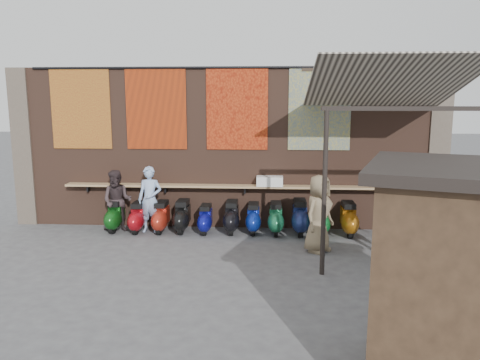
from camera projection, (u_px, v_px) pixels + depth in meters
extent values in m
plane|color=#474749|center=(214.00, 261.00, 9.49)|extent=(70.00, 70.00, 0.00)
cube|color=brown|center=(226.00, 148.00, 11.80)|extent=(10.00, 0.40, 4.00)
cube|color=#4C4238|center=(26.00, 147.00, 12.11)|extent=(0.50, 0.50, 4.00)
cube|color=#4C4238|center=(436.00, 150.00, 11.49)|extent=(0.50, 0.50, 4.00)
cube|color=#9E7A51|center=(225.00, 186.00, 11.59)|extent=(8.00, 0.32, 0.05)
cube|color=white|center=(270.00, 181.00, 11.47)|extent=(0.64, 0.31, 0.24)
cube|color=maroon|center=(81.00, 108.00, 11.62)|extent=(1.50, 0.02, 2.00)
cube|color=#F8470E|center=(156.00, 109.00, 11.51)|extent=(1.50, 0.02, 2.00)
cube|color=#B53D16|center=(237.00, 109.00, 11.39)|extent=(1.50, 0.02, 2.00)
cube|color=#274C90|center=(320.00, 109.00, 11.27)|extent=(1.50, 0.02, 2.00)
cylinder|color=black|center=(224.00, 67.00, 11.23)|extent=(9.50, 0.06, 0.06)
imported|color=#97B2DC|center=(150.00, 199.00, 11.41)|extent=(0.63, 0.44, 1.63)
imported|color=#34282A|center=(117.00, 201.00, 11.48)|extent=(0.76, 0.61, 1.53)
imported|color=black|center=(396.00, 216.00, 9.55)|extent=(1.13, 0.75, 1.78)
imported|color=slate|center=(456.00, 218.00, 9.50)|extent=(1.16, 0.74, 1.70)
imported|color=#7B694E|center=(319.00, 214.00, 9.94)|extent=(0.93, 0.97, 1.67)
cube|color=#473321|center=(478.00, 290.00, 5.84)|extent=(1.82, 0.70, 0.06)
cube|color=beige|center=(388.00, 84.00, 9.55)|extent=(3.20, 3.28, 0.97)
cube|color=#33261C|center=(372.00, 68.00, 11.04)|extent=(3.30, 0.08, 0.12)
cube|color=black|center=(408.00, 108.00, 8.16)|extent=(3.00, 0.08, 0.08)
cylinder|color=black|center=(324.00, 193.00, 8.51)|extent=(0.09, 0.09, 3.10)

